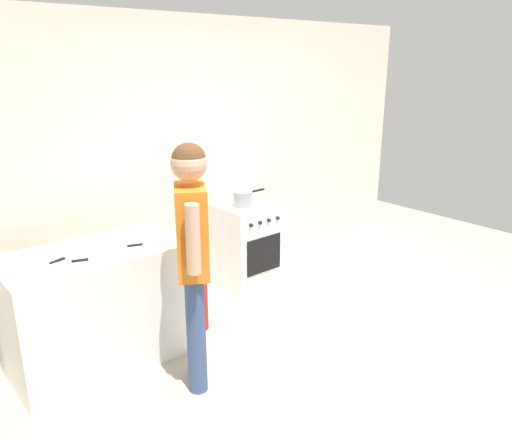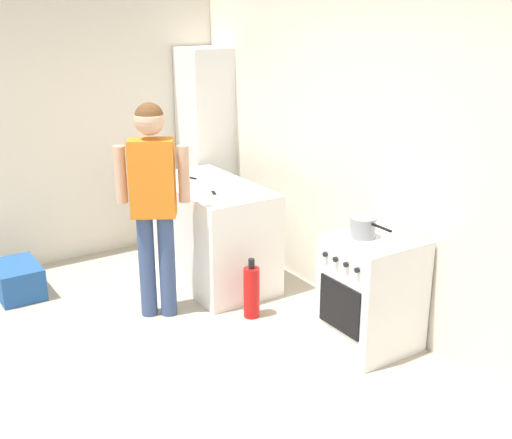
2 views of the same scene
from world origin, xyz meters
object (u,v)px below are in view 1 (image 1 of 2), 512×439
Objects in this scene: pot at (243,199)px; knife_paring at (54,262)px; knife_utility at (71,262)px; fire_extinguisher at (200,305)px; oven_left at (244,244)px; person at (192,246)px; knife_chef at (147,244)px.

knife_paring is at bearing -169.26° from pot.
knife_utility reaches higher than fire_extinguisher.
oven_left is at bearing 28.78° from fire_extinguisher.
knife_utility is (-1.84, -0.43, -0.02)m from pot.
knife_utility is (0.09, -0.06, -0.00)m from knife_paring.
knife_paring is 0.96m from person.
pot is 0.73× the size of fire_extinguisher.
person is (-1.32, -1.09, 0.62)m from oven_left.
knife_utility is 0.14× the size of person.
knife_paring is 0.12× the size of person.
knife_chef is 0.84m from fire_extinguisher.
pot is 1.20× the size of knife_chef.
knife_chef is at bearing -175.05° from fire_extinguisher.
oven_left is 4.12× the size of knife_paring.
knife_paring and knife_utility have the same top height.
fire_extinguisher is at bearing 4.95° from knife_chef.
person reaches higher than oven_left.
knife_paring is 1.32m from fire_extinguisher.
knife_chef is at bearing -7.70° from knife_paring.
fire_extinguisher is (-0.87, -0.48, -0.21)m from oven_left.
person reaches higher than fire_extinguisher.
pot is 1.97m from knife_paring.
pot is (-0.06, -0.06, 0.50)m from oven_left.
pot reaches higher than knife_chef.
person is (-1.25, -1.02, 0.12)m from pot.
knife_chef is 0.18× the size of person.
knife_chef is (-1.29, -0.46, -0.02)m from pot.
fire_extinguisher is (-0.81, -0.41, -0.71)m from pot.
pot is at bearing 10.74° from knife_paring.
oven_left is 1.70× the size of fire_extinguisher.
knife_paring reaches higher than oven_left.
knife_utility is 0.81× the size of knife_chef.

